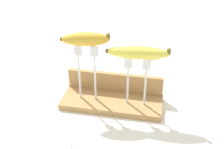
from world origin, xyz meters
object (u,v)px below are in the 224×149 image
at_px(banana_raised_right, 138,53).
at_px(banana_chunk_near, 151,52).
at_px(fork_stand_left, 87,68).
at_px(banana_raised_left, 85,39).
at_px(fork_stand_right, 137,77).

bearing_deg(banana_raised_right, banana_chunk_near, 86.93).
bearing_deg(banana_raised_right, fork_stand_left, 180.00).
relative_size(fork_stand_left, banana_raised_right, 1.01).
relative_size(banana_raised_right, banana_chunk_near, 3.58).
xyz_separation_m(banana_raised_left, banana_chunk_near, (0.18, 0.39, -0.22)).
relative_size(banana_raised_left, banana_raised_right, 0.79).
distance_m(fork_stand_right, banana_chunk_near, 0.40).
bearing_deg(fork_stand_right, fork_stand_left, -180.00).
bearing_deg(banana_chunk_near, banana_raised_right, -93.07).
xyz_separation_m(fork_stand_left, banana_raised_left, (-0.00, -0.00, 0.10)).
distance_m(fork_stand_left, fork_stand_right, 0.16).
xyz_separation_m(fork_stand_left, fork_stand_right, (0.16, 0.00, -0.02)).
xyz_separation_m(fork_stand_right, banana_raised_left, (-0.16, -0.00, 0.12)).
distance_m(fork_stand_left, banana_raised_left, 0.10).
relative_size(banana_raised_left, banana_chunk_near, 2.84).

